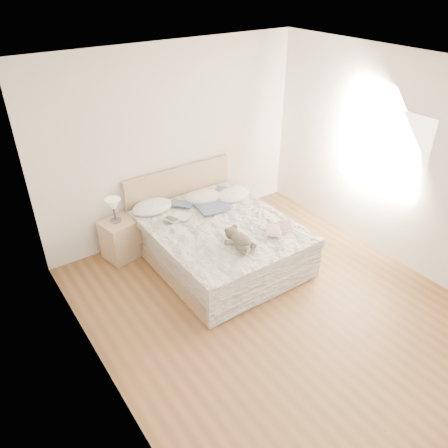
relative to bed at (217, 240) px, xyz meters
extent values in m
cube|color=brown|center=(0.00, -1.19, -0.31)|extent=(4.00, 4.50, 0.00)
cube|color=white|center=(0.00, -1.19, 2.39)|extent=(4.00, 4.50, 0.00)
cube|color=silver|center=(0.00, 1.06, 1.04)|extent=(4.00, 0.02, 2.70)
cube|color=silver|center=(-2.00, -1.19, 1.04)|extent=(0.02, 4.50, 2.70)
cube|color=silver|center=(2.00, -1.19, 1.04)|extent=(0.02, 4.50, 2.70)
cube|color=white|center=(1.99, -0.89, 1.14)|extent=(0.02, 1.30, 1.10)
cube|color=tan|center=(0.00, -0.04, -0.21)|extent=(1.68, 2.08, 0.20)
cube|color=white|center=(0.00, -0.04, 0.04)|extent=(1.60, 2.00, 0.30)
cube|color=white|center=(0.00, -0.09, 0.23)|extent=(1.72, 2.05, 0.10)
cube|color=tan|center=(0.00, 1.00, 0.19)|extent=(1.70, 0.06, 1.00)
cube|color=tan|center=(-1.05, 0.80, -0.03)|extent=(0.53, 0.49, 0.56)
cylinder|color=#524C47|center=(-1.07, 0.83, 0.26)|extent=(0.15, 0.15, 0.02)
cylinder|color=#443E3A|center=(-1.07, 0.83, 0.38)|extent=(0.03, 0.03, 0.21)
cone|color=beige|center=(-1.07, 0.83, 0.51)|extent=(0.23, 0.23, 0.15)
ellipsoid|color=white|center=(-0.56, 0.77, 0.33)|extent=(0.57, 0.40, 0.17)
ellipsoid|color=white|center=(0.17, 0.61, 0.33)|extent=(0.62, 0.53, 0.16)
ellipsoid|color=white|center=(0.57, 0.42, 0.33)|extent=(0.58, 0.44, 0.16)
cube|color=white|center=(-0.42, 0.33, 0.32)|extent=(0.38, 0.32, 0.02)
cube|color=beige|center=(0.52, -0.65, 0.32)|extent=(0.49, 0.46, 0.03)
camera|label=1|loc=(-2.74, -4.09, 3.26)|focal=35.00mm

